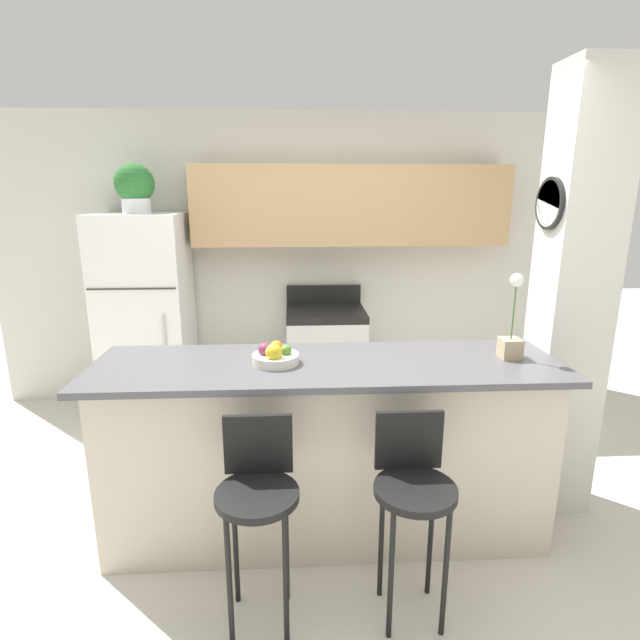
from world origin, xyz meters
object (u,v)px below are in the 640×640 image
(stove_range, at_px, (325,359))
(fruit_bowl, at_px, (275,356))
(potted_plant_on_fridge, at_px, (135,187))
(trash_bin, at_px, (216,401))
(bar_stool_right, at_px, (413,489))
(bar_stool_left, at_px, (258,494))
(orchid_vase, at_px, (512,333))
(refrigerator, at_px, (147,318))

(stove_range, height_order, fruit_bowl, fruit_bowl)
(potted_plant_on_fridge, xyz_separation_m, trash_bin, (0.57, -0.21, -1.74))
(bar_stool_right, bearing_deg, bar_stool_left, 180.00)
(stove_range, xyz_separation_m, trash_bin, (-0.94, -0.24, -0.27))
(orchid_vase, bearing_deg, potted_plant_on_fridge, 145.85)
(bar_stool_right, xyz_separation_m, potted_plant_on_fridge, (-1.75, 2.22, 1.30))
(stove_range, xyz_separation_m, bar_stool_right, (0.24, -2.24, 0.16))
(trash_bin, bearing_deg, potted_plant_on_fridge, 159.78)
(bar_stool_left, xyz_separation_m, orchid_vase, (1.33, 0.59, 0.53))
(refrigerator, relative_size, stove_range, 1.61)
(potted_plant_on_fridge, relative_size, orchid_vase, 0.83)
(orchid_vase, distance_m, fruit_bowl, 1.27)
(stove_range, height_order, bar_stool_left, stove_range)
(fruit_bowl, bearing_deg, stove_range, 77.35)
(refrigerator, bearing_deg, orchid_vase, -34.15)
(bar_stool_left, bearing_deg, stove_range, 78.85)
(potted_plant_on_fridge, distance_m, fruit_bowl, 2.18)
(orchid_vase, xyz_separation_m, trash_bin, (-1.82, 1.41, -0.97))
(bar_stool_left, relative_size, bar_stool_right, 1.00)
(potted_plant_on_fridge, distance_m, orchid_vase, 2.99)
(bar_stool_left, distance_m, trash_bin, 2.11)
(refrigerator, distance_m, fruit_bowl, 2.01)
(potted_plant_on_fridge, xyz_separation_m, fruit_bowl, (1.13, -1.65, -0.86))
(refrigerator, bearing_deg, stove_range, 0.94)
(bar_stool_right, bearing_deg, potted_plant_on_fridge, 128.23)
(bar_stool_left, relative_size, orchid_vase, 2.04)
(orchid_vase, bearing_deg, fruit_bowl, -178.85)
(orchid_vase, distance_m, trash_bin, 2.50)
(bar_stool_left, height_order, potted_plant_on_fridge, potted_plant_on_fridge)
(bar_stool_right, bearing_deg, stove_range, 96.05)
(refrigerator, bearing_deg, trash_bin, -20.21)
(potted_plant_on_fridge, height_order, orchid_vase, potted_plant_on_fridge)
(refrigerator, relative_size, fruit_bowl, 7.08)
(stove_range, distance_m, potted_plant_on_fridge, 2.10)
(refrigerator, distance_m, orchid_vase, 2.91)
(stove_range, bearing_deg, fruit_bowl, -102.65)
(refrigerator, bearing_deg, fruit_bowl, -55.54)
(bar_stool_right, height_order, fruit_bowl, fruit_bowl)
(stove_range, height_order, potted_plant_on_fridge, potted_plant_on_fridge)
(stove_range, xyz_separation_m, potted_plant_on_fridge, (-1.51, -0.02, 1.46))
(bar_stool_right, distance_m, trash_bin, 2.36)
(potted_plant_on_fridge, bearing_deg, stove_range, 0.93)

